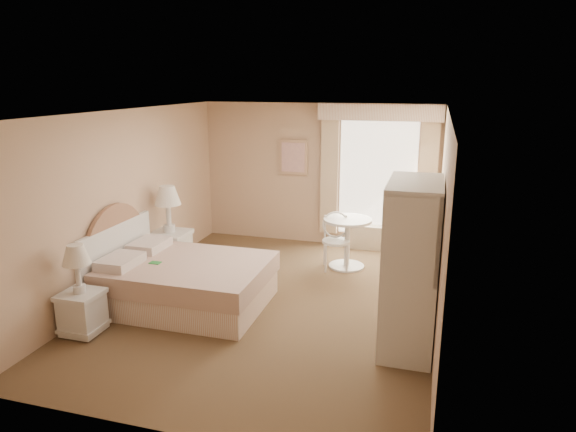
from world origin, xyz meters
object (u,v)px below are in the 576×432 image
(cafe_chair, at_px, (336,236))
(armoire, at_px, (411,279))
(bed, at_px, (181,280))
(nightstand_far, at_px, (170,240))
(nightstand_near, at_px, (81,301))
(round_table, at_px, (347,235))

(cafe_chair, relative_size, armoire, 0.48)
(bed, distance_m, nightstand_far, 1.28)
(nightstand_near, relative_size, cafe_chair, 1.20)
(nightstand_far, xyz_separation_m, cafe_chair, (2.41, 0.87, 0.01))
(nightstand_near, distance_m, round_table, 3.99)
(nightstand_near, xyz_separation_m, armoire, (3.65, 0.80, 0.37))
(nightstand_near, distance_m, armoire, 3.76)
(round_table, height_order, armoire, armoire)
(bed, relative_size, armoire, 1.12)
(nightstand_near, height_order, cafe_chair, nightstand_near)
(bed, xyz_separation_m, armoire, (2.94, -0.26, 0.44))
(bed, relative_size, cafe_chair, 2.33)
(nightstand_far, bearing_deg, cafe_chair, 19.96)
(nightstand_near, distance_m, cafe_chair, 3.83)
(round_table, bearing_deg, nightstand_near, -130.23)
(armoire, bearing_deg, nightstand_far, 160.34)
(armoire, bearing_deg, round_table, 115.56)
(bed, distance_m, round_table, 2.73)
(cafe_chair, bearing_deg, bed, -146.64)
(nightstand_far, distance_m, cafe_chair, 2.56)
(nightstand_far, height_order, cafe_chair, nightstand_far)
(nightstand_far, height_order, round_table, nightstand_far)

